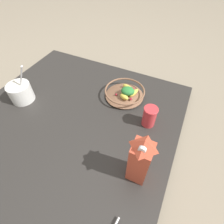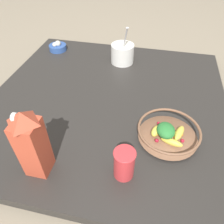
% 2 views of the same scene
% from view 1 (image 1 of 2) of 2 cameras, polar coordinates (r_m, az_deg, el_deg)
% --- Properties ---
extents(ground_plane, '(6.00, 6.00, 0.00)m').
position_cam_1_polar(ground_plane, '(1.03, -12.54, -3.90)').
color(ground_plane, gray).
extents(countertop, '(1.13, 1.13, 0.05)m').
position_cam_1_polar(countertop, '(1.01, -12.75, -3.10)').
color(countertop, '#2D2B28').
rests_on(countertop, ground_plane).
extents(fruit_bowl, '(0.24, 0.24, 0.09)m').
position_cam_1_polar(fruit_bowl, '(1.07, 4.31, 6.34)').
color(fruit_bowl, brown).
rests_on(fruit_bowl, countertop).
extents(milk_carton, '(0.08, 0.08, 0.27)m').
position_cam_1_polar(milk_carton, '(0.69, 9.21, -15.11)').
color(milk_carton, '#CC4C33').
rests_on(milk_carton, countertop).
extents(yogurt_tub, '(0.14, 0.13, 0.24)m').
position_cam_1_polar(yogurt_tub, '(1.17, -27.73, 5.89)').
color(yogurt_tub, white).
rests_on(yogurt_tub, countertop).
extents(drinking_cup, '(0.07, 0.07, 0.12)m').
position_cam_1_polar(drinking_cup, '(0.92, 12.14, -1.31)').
color(drinking_cup, '#DB383D').
rests_on(drinking_cup, countertop).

